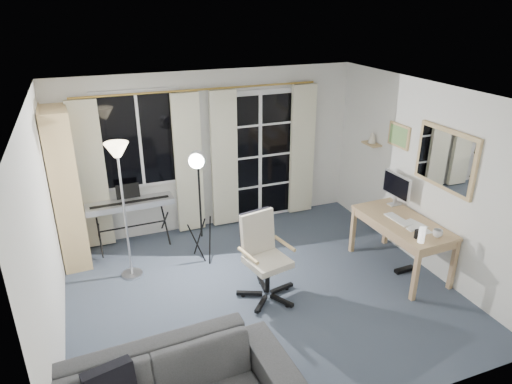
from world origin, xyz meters
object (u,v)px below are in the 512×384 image
bookshelf (63,190)px  mug (438,232)px  monitor (396,187)px  studio_light (198,173)px  torchiere_lamp (119,171)px  keyboard_piano (130,205)px  desk (402,227)px  office_chair (262,248)px

bookshelf → mug: (4.11, -2.39, -0.23)m
monitor → bookshelf: bearing=158.4°
studio_light → torchiere_lamp: bearing=-156.5°
keyboard_piano → mug: 4.04m
torchiere_lamp → studio_light: torchiere_lamp is taller
monitor → mug: 0.98m
studio_light → mug: 2.99m
bookshelf → torchiere_lamp: size_ratio=1.18×
desk → studio_light: bearing=152.2°
bookshelf → monitor: size_ratio=4.12×
monitor → mug: bearing=-98.5°
mug → studio_light: bearing=146.9°
torchiere_lamp → studio_light: size_ratio=1.11×
studio_light → office_chair: (0.49, -0.95, -0.68)m
torchiere_lamp → studio_light: 0.95m
torchiere_lamp → studio_light: bearing=-0.2°
torchiere_lamp → desk: torchiere_lamp is taller
office_chair → mug: 2.09m
studio_light → desk: size_ratio=1.19×
keyboard_piano → office_chair: office_chair is taller
studio_light → desk: (2.37, -1.11, -0.67)m
desk → bookshelf: bearing=152.0°
monitor → keyboard_piano: bearing=154.6°
mug → torchiere_lamp: bearing=154.7°
office_chair → monitor: size_ratio=2.04×
studio_light → mug: size_ratio=13.84×
torchiere_lamp → office_chair: (1.43, -0.96, -0.83)m
torchiere_lamp → keyboard_piano: bearing=80.0°
mug → monitor: bearing=84.2°
torchiere_lamp → desk: size_ratio=1.32×
studio_light → mug: studio_light is taller
desk → keyboard_piano: bearing=146.9°
keyboard_piano → monitor: bearing=-24.3°
monitor → mug: size_ratio=4.40×
studio_light → desk: bearing=-1.4°
office_chair → mug: (1.98, -0.66, 0.15)m
office_chair → mug: bearing=-30.2°
studio_light → mug: (2.47, -1.61, -0.52)m
monitor → studio_light: bearing=162.9°
keyboard_piano → monitor: (3.38, -1.41, 0.32)m
studio_light → office_chair: studio_light is taller
studio_light → monitor: size_ratio=3.15×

